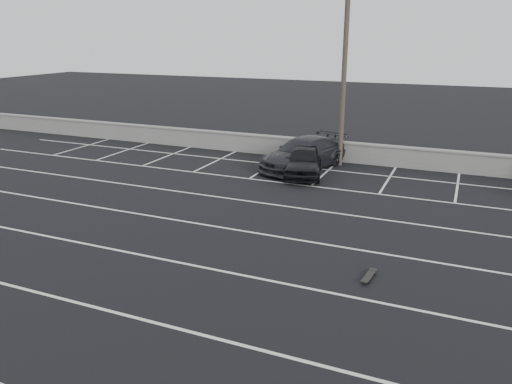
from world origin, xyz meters
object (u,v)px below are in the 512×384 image
at_px(skateboard, 369,276).
at_px(utility_pole, 344,71).
at_px(car_right, 303,154).
at_px(car_left, 304,160).

bearing_deg(skateboard, utility_pole, 113.77).
xyz_separation_m(car_right, skateboard, (5.35, -10.61, -0.70)).
relative_size(car_right, utility_pole, 0.57).
height_order(car_left, utility_pole, utility_pole).
distance_m(car_right, skateboard, 11.90).
bearing_deg(car_left, skateboard, -76.36).
bearing_deg(car_right, utility_pole, 62.99).
height_order(car_left, car_right, car_right).
relative_size(car_right, skateboard, 6.73).
bearing_deg(utility_pole, car_right, -136.90).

